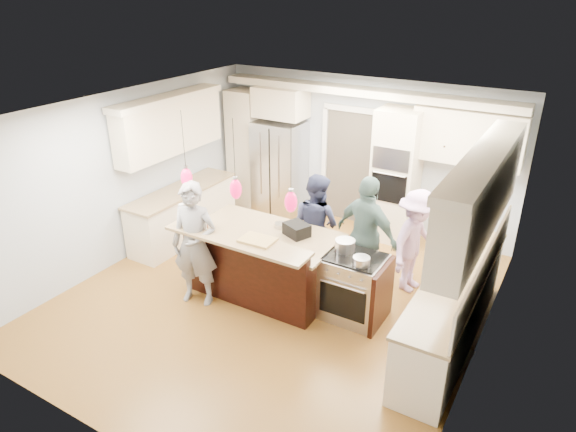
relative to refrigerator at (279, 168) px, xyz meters
name	(u,v)px	position (x,y,z in m)	size (l,w,h in m)	color
ground_plane	(276,297)	(1.55, -2.64, -0.90)	(6.00, 6.00, 0.00)	#9E6B2B
room_shell	(274,179)	(1.55, -2.64, 0.92)	(5.54, 6.04, 2.72)	#B2BCC6
refrigerator	(279,168)	(0.00, 0.00, 0.00)	(0.90, 0.70, 1.80)	#B7B7BC
oven_column	(396,176)	(2.30, 0.03, 0.25)	(0.72, 0.69, 2.30)	beige
back_upper_cabinets	(321,133)	(0.80, 0.12, 0.77)	(5.30, 0.61, 2.54)	beige
right_counter_run	(462,268)	(3.99, -2.34, 0.16)	(0.64, 3.10, 2.51)	beige
left_cabinets	(179,181)	(-0.89, -1.84, 0.16)	(0.64, 2.30, 2.51)	beige
kitchen_island	(264,261)	(1.30, -2.57, -0.41)	(2.10, 1.46, 1.12)	black
island_range	(355,287)	(2.71, -2.49, -0.44)	(0.82, 0.71, 0.92)	#B7B7BC
pendant_lights	(236,189)	(1.30, -3.15, 0.90)	(1.75, 0.15, 1.03)	black
person_bar_end	(195,245)	(0.65, -3.27, 0.00)	(0.65, 0.43, 1.79)	gray
person_far_left	(316,224)	(1.69, -1.70, -0.09)	(0.78, 0.61, 1.61)	#272C4C
person_far_right	(367,236)	(2.55, -1.79, -0.02)	(1.03, 0.43, 1.76)	#4C6B68
person_range_side	(415,242)	(3.15, -1.42, -0.12)	(1.01, 0.58, 1.56)	#BB91C4
floor_rug	(436,362)	(3.95, -2.86, -0.89)	(0.64, 0.94, 0.01)	#967B52
water_bottle	(182,214)	(0.40, -3.20, 0.37)	(0.07, 0.07, 0.30)	silver
beer_bottle_a	(205,219)	(0.75, -3.14, 0.35)	(0.07, 0.07, 0.26)	#491B0D
beer_bottle_b	(198,220)	(0.68, -3.20, 0.34)	(0.06, 0.06, 0.25)	#491B0D
beer_bottle_c	(202,218)	(0.66, -3.08, 0.33)	(0.05, 0.05, 0.22)	#491B0D
drink_can	(205,226)	(0.77, -3.17, 0.27)	(0.06, 0.06, 0.11)	#B7B7BC
cutting_board	(258,240)	(1.58, -3.11, 0.24)	(0.44, 0.31, 0.03)	tan
pot_large	(345,245)	(2.50, -2.42, 0.10)	(0.27, 0.27, 0.16)	#B7B7BC
pot_small	(361,261)	(2.84, -2.66, 0.07)	(0.22, 0.22, 0.11)	#B7B7BC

